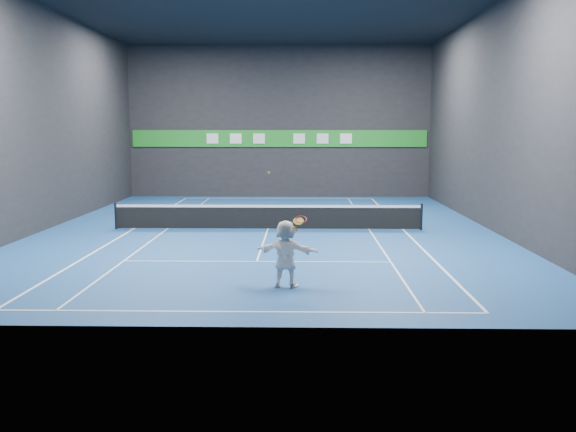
{
  "coord_description": "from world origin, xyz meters",
  "views": [
    {
      "loc": [
        1.39,
        -25.69,
        4.01
      ],
      "look_at": [
        0.98,
        -7.04,
        1.5
      ],
      "focal_mm": 40.0,
      "sensor_mm": 36.0,
      "label": 1
    }
  ],
  "objects_px": {
    "tennis_ball": "(269,173)",
    "tennis_net": "(268,216)",
    "tennis_racket": "(300,221)",
    "player": "(286,254)"
  },
  "relations": [
    {
      "from": "tennis_ball",
      "to": "tennis_net",
      "type": "height_order",
      "value": "tennis_ball"
    },
    {
      "from": "tennis_net",
      "to": "tennis_racket",
      "type": "bearing_deg",
      "value": -82.05
    },
    {
      "from": "tennis_ball",
      "to": "tennis_racket",
      "type": "height_order",
      "value": "tennis_ball"
    },
    {
      "from": "tennis_ball",
      "to": "tennis_racket",
      "type": "bearing_deg",
      "value": 5.21
    },
    {
      "from": "player",
      "to": "tennis_net",
      "type": "distance_m",
      "value": 9.63
    },
    {
      "from": "player",
      "to": "tennis_ball",
      "type": "height_order",
      "value": "tennis_ball"
    },
    {
      "from": "tennis_ball",
      "to": "player",
      "type": "bearing_deg",
      "value": 3.15
    },
    {
      "from": "player",
      "to": "tennis_ball",
      "type": "distance_m",
      "value": 2.11
    },
    {
      "from": "tennis_net",
      "to": "tennis_racket",
      "type": "xyz_separation_m",
      "value": [
        1.33,
        -9.52,
        1.16
      ]
    },
    {
      "from": "tennis_ball",
      "to": "tennis_net",
      "type": "bearing_deg",
      "value": 93.27
    }
  ]
}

